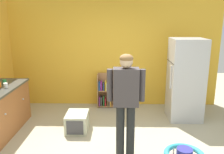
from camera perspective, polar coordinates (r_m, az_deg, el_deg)
ground_plane at (r=4.17m, az=0.20°, el=-17.58°), size 12.00×12.00×0.00m
back_wall at (r=5.94m, az=0.63°, el=5.90°), size 5.20×0.06×2.70m
refrigerator at (r=5.38m, az=17.35°, el=-0.59°), size 0.73×0.68×1.78m
bookshelf at (r=5.98m, az=-0.25°, el=-3.67°), size 0.80×0.28×0.85m
standing_person at (r=3.57m, az=3.36°, el=-5.17°), size 0.57×0.22×1.69m
pet_carrier at (r=4.83m, az=-8.41°, el=-10.67°), size 0.42×0.55×0.36m
white_cup at (r=4.91m, az=-24.32°, el=-1.86°), size 0.08×0.08×0.09m
green_cup at (r=5.21m, az=-24.57°, el=-1.05°), size 0.08×0.08×0.09m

